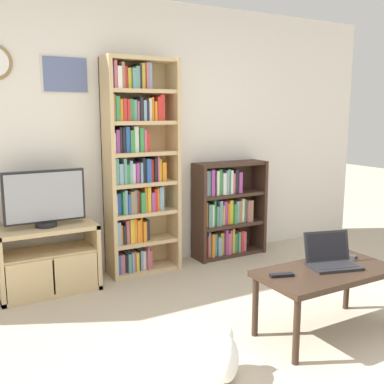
# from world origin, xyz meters

# --- Properties ---
(wall_back) EXTENTS (5.84, 0.09, 2.60)m
(wall_back) POSITION_xyz_m (-0.01, 2.36, 1.30)
(wall_back) COLOR silver
(wall_back) RESTS_ON ground_plane
(tv_stand) EXTENTS (0.83, 0.41, 0.58)m
(tv_stand) POSITION_xyz_m (-0.93, 2.09, 0.29)
(tv_stand) COLOR tan
(tv_stand) RESTS_ON ground_plane
(television) EXTENTS (0.67, 0.18, 0.48)m
(television) POSITION_xyz_m (-0.93, 2.09, 0.83)
(television) COLOR black
(television) RESTS_ON tv_stand
(bookshelf_tall) EXTENTS (0.69, 0.29, 2.04)m
(bookshelf_tall) POSITION_xyz_m (-0.05, 2.19, 1.03)
(bookshelf_tall) COLOR tan
(bookshelf_tall) RESTS_ON ground_plane
(bookshelf_short) EXTENTS (0.81, 0.27, 1.02)m
(bookshelf_short) POSITION_xyz_m (0.96, 2.20, 0.49)
(bookshelf_short) COLOR #3D281E
(bookshelf_short) RESTS_ON ground_plane
(coffee_table) EXTENTS (0.98, 0.50, 0.47)m
(coffee_table) POSITION_xyz_m (0.60, 0.38, 0.42)
(coffee_table) COLOR #332319
(coffee_table) RESTS_ON ground_plane
(laptop) EXTENTS (0.40, 0.33, 0.23)m
(laptop) POSITION_xyz_m (0.69, 0.43, 0.53)
(laptop) COLOR #232326
(laptop) RESTS_ON coffee_table
(remote_near_laptop) EXTENTS (0.17, 0.09, 0.02)m
(remote_near_laptop) POSITION_xyz_m (0.24, 0.43, 0.48)
(remote_near_laptop) COLOR black
(remote_near_laptop) RESTS_ON coffee_table
(remote_far_from_laptop) EXTENTS (0.08, 0.17, 0.02)m
(remote_far_from_laptop) POSITION_xyz_m (0.94, 0.52, 0.48)
(remote_far_from_laptop) COLOR #38383A
(remote_far_from_laptop) RESTS_ON coffee_table
(cat) EXTENTS (0.28, 0.52, 0.30)m
(cat) POSITION_xyz_m (-0.31, 0.26, 0.13)
(cat) COLOR white
(cat) RESTS_ON ground_plane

